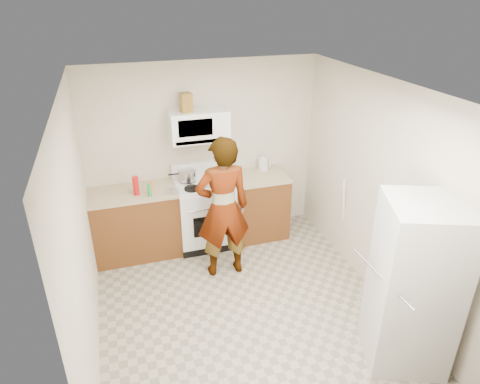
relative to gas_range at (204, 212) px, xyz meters
name	(u,v)px	position (x,y,z in m)	size (l,w,h in m)	color
floor	(243,306)	(0.10, -1.48, -0.49)	(3.60, 3.60, 0.00)	gray
back_wall	(204,152)	(0.10, 0.31, 0.76)	(3.20, 0.02, 2.50)	beige
right_wall	(378,191)	(1.69, -1.48, 0.76)	(0.02, 3.60, 2.50)	beige
cabinet_left	(136,224)	(-0.94, 0.01, -0.04)	(1.12, 0.62, 0.90)	#612B17
counter_left	(132,193)	(-0.94, 0.01, 0.43)	(1.14, 0.64, 0.04)	tan
cabinet_right	(257,206)	(0.78, 0.01, -0.04)	(0.80, 0.62, 0.90)	#612B17
counter_right	(257,177)	(0.78, 0.01, 0.43)	(0.82, 0.64, 0.04)	tan
gas_range	(204,212)	(0.00, 0.00, 0.00)	(0.76, 0.65, 1.13)	white
microwave	(199,125)	(0.00, 0.13, 1.21)	(0.76, 0.38, 0.40)	white
person	(223,209)	(0.07, -0.75, 0.43)	(0.67, 0.44, 1.82)	tan
fridge	(414,285)	(1.39, -2.61, 0.36)	(0.70, 0.70, 1.70)	silver
kettle	(263,164)	(0.93, 0.18, 0.54)	(0.14, 0.14, 0.17)	silver
jug	(186,103)	(-0.16, 0.09, 1.53)	(0.14, 0.14, 0.24)	brown
saucepan	(187,176)	(-0.19, 0.12, 0.53)	(0.23, 0.23, 0.13)	#BDBCC1
tray	(211,183)	(0.10, -0.08, 0.47)	(0.25, 0.16, 0.05)	white
bottle_spray	(136,186)	(-0.89, -0.10, 0.57)	(0.07, 0.07, 0.25)	red
bottle_hot_sauce	(151,188)	(-0.71, -0.10, 0.52)	(0.05, 0.05, 0.14)	orange
bottle_green_cap	(150,190)	(-0.73, -0.20, 0.53)	(0.05, 0.05, 0.16)	#198B3D
pot_lid	(172,191)	(-0.45, -0.14, 0.46)	(0.24, 0.24, 0.01)	white
broom	(343,216)	(1.70, -0.84, 0.10)	(0.03, 0.03, 1.17)	white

